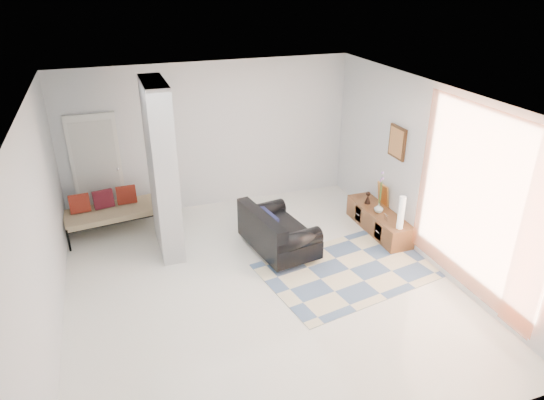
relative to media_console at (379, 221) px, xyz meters
name	(u,v)px	position (x,y,z in m)	size (l,w,h in m)	color
floor	(260,285)	(-2.52, -0.90, -0.21)	(6.00, 6.00, 0.00)	white
ceiling	(258,99)	(-2.52, -0.90, 2.59)	(6.00, 6.00, 0.00)	white
wall_back	(211,137)	(-2.52, 2.10, 1.19)	(6.00, 6.00, 0.00)	silver
wall_front	(370,346)	(-2.52, -3.90, 1.19)	(6.00, 6.00, 0.00)	silver
wall_left	(41,233)	(-5.27, -0.90, 1.19)	(6.00, 6.00, 0.00)	silver
wall_right	(429,175)	(0.23, -0.90, 1.19)	(6.00, 6.00, 0.00)	silver
partition_column	(162,170)	(-3.62, 0.70, 1.19)	(0.35, 1.20, 2.80)	#A9ADB0
hallway_door	(97,170)	(-4.62, 2.06, 0.81)	(0.85, 0.06, 2.04)	white
curtain	(478,204)	(0.15, -2.05, 1.24)	(2.55, 2.55, 0.00)	#FF7843
wall_art	(397,142)	(0.20, 0.00, 1.44)	(0.04, 0.45, 0.55)	#3D2210
media_console	(379,221)	(0.00, 0.00, 0.00)	(0.45, 1.59, 0.80)	brown
loveseat	(275,232)	(-1.98, -0.05, 0.16)	(1.06, 1.55, 0.76)	silver
daybed	(113,210)	(-4.45, 1.57, 0.21)	(1.81, 0.95, 0.77)	black
area_rug	(349,269)	(-1.07, -0.96, -0.20)	(2.64, 1.76, 0.01)	beige
cylinder_lamp	(401,213)	(-0.02, -0.66, 0.48)	(0.10, 0.10, 0.57)	silver
bronze_figurine	(368,198)	(-0.05, 0.35, 0.31)	(0.11, 0.11, 0.23)	black
vase	(379,208)	(-0.05, -0.04, 0.28)	(0.16, 0.16, 0.17)	silver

